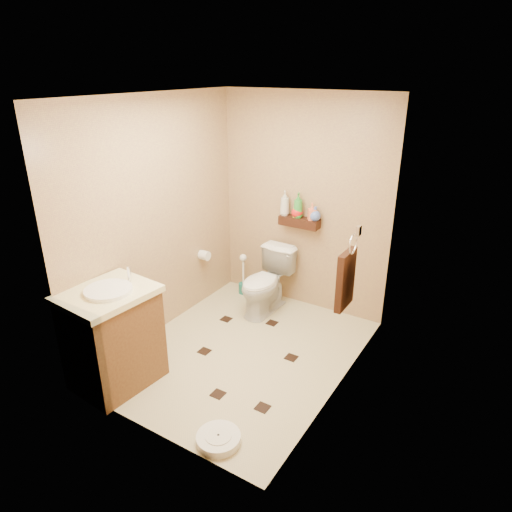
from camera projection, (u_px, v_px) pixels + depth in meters
The scene contains 20 objects.
ground at pixel (242, 352), 4.51m from camera, with size 2.50×2.50×0.00m, color tan.
wall_back at pixel (303, 205), 5.02m from camera, with size 2.00×0.04×2.40m, color #A0795B.
wall_front at pixel (138, 294), 3.06m from camera, with size 2.00×0.04×2.40m, color #A0795B.
wall_left at pixel (157, 220), 4.53m from camera, with size 0.04×2.50×2.40m, color #A0795B.
wall_right at pixel (347, 262), 3.56m from camera, with size 0.04×2.50×2.40m, color #A0795B.
ceiling at pixel (239, 95), 3.58m from camera, with size 2.00×2.50×0.02m, color silver.
wall_shelf at pixel (299, 222), 5.03m from camera, with size 0.46×0.14×0.10m, color black.
floor_accents at pixel (246, 355), 4.45m from camera, with size 1.19×1.38×0.01m.
toilet at pixel (266, 282), 5.13m from camera, with size 0.41×0.71×0.73m, color white.
vanity at pixel (113, 336), 3.92m from camera, with size 0.66×0.78×1.04m.
bathroom_scale at pixel (218, 439), 3.42m from camera, with size 0.38×0.38×0.07m.
toilet_brush at pixel (243, 280), 5.61m from camera, with size 0.12×0.12×0.52m.
towel_ring at pixel (346, 277), 3.89m from camera, with size 0.12×0.30×0.76m.
toilet_paper at pixel (204, 255), 5.24m from camera, with size 0.12×0.11×0.12m.
bottle_a at pixel (285, 203), 5.05m from camera, with size 0.11×0.11×0.27m, color beige.
bottle_b at pixel (297, 211), 5.00m from camera, with size 0.07×0.07×0.15m, color #FFF635.
bottle_c at pixel (297, 210), 5.00m from camera, with size 0.13×0.13×0.16m, color red.
bottle_d at pixel (298, 205), 4.97m from camera, with size 0.11×0.11×0.27m, color green.
bottle_e at pixel (312, 212), 4.90m from camera, with size 0.08×0.08×0.18m, color #FC7D54.
bottle_f at pixel (315, 214), 4.89m from camera, with size 0.12×0.12×0.16m, color #4E6BC4.
Camera 1 is at (2.11, -3.15, 2.62)m, focal length 32.00 mm.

